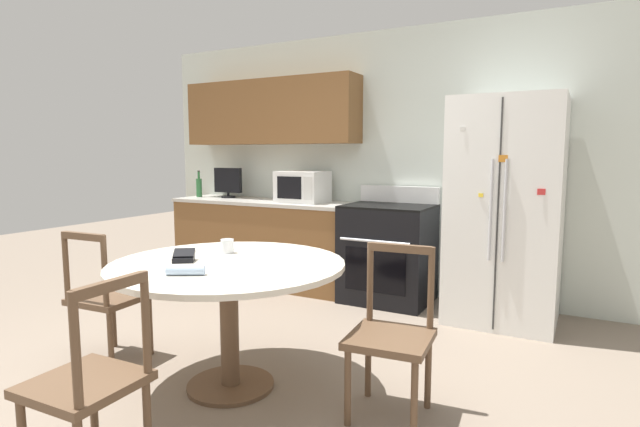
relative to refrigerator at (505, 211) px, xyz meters
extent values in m
plane|color=gray|center=(-1.29, -2.20, -0.92)|extent=(14.00, 14.00, 0.00)
cube|color=silver|center=(-1.29, 0.45, 0.38)|extent=(5.20, 0.10, 2.60)
cube|color=brown|center=(-2.47, 0.23, 0.92)|extent=(2.03, 0.34, 0.68)
cube|color=brown|center=(-2.47, 0.09, -0.49)|extent=(2.03, 0.62, 0.86)
cube|color=#B7B2A8|center=(-2.47, 0.09, -0.04)|extent=(2.05, 0.64, 0.03)
cube|color=white|center=(0.00, 0.00, 0.00)|extent=(0.86, 0.76, 1.85)
cube|color=#333333|center=(0.00, -0.38, 0.00)|extent=(0.01, 0.01, 1.78)
cylinder|color=silver|center=(-0.05, -0.40, 0.05)|extent=(0.02, 0.02, 0.78)
cylinder|color=silver|center=(0.05, -0.40, 0.05)|extent=(0.02, 0.02, 0.78)
cube|color=orange|center=(0.02, -0.38, 0.44)|extent=(0.07, 0.02, 0.05)
cube|color=yellow|center=(-0.13, -0.38, 0.16)|extent=(0.04, 0.01, 0.03)
cube|color=white|center=(-0.28, -0.38, 0.66)|extent=(0.04, 0.01, 0.03)
cube|color=red|center=(0.29, -0.38, 0.20)|extent=(0.06, 0.02, 0.04)
cube|color=black|center=(-1.04, 0.06, -0.47)|extent=(0.80, 0.64, 0.90)
cube|color=black|center=(-1.04, -0.26, -0.56)|extent=(0.58, 0.01, 0.40)
cylinder|color=silver|center=(-1.04, -0.29, -0.29)|extent=(0.66, 0.02, 0.02)
cube|color=black|center=(-1.04, 0.06, -0.01)|extent=(0.80, 0.64, 0.02)
cube|color=white|center=(-1.04, 0.35, 0.08)|extent=(0.80, 0.06, 0.16)
cube|color=white|center=(-2.00, 0.10, 0.13)|extent=(0.48, 0.38, 0.32)
cube|color=black|center=(-2.04, -0.09, 0.13)|extent=(0.28, 0.01, 0.22)
cube|color=silver|center=(-1.83, -0.09, 0.13)|extent=(0.10, 0.01, 0.23)
cylinder|color=black|center=(-3.00, 0.14, -0.01)|extent=(0.16, 0.16, 0.02)
cylinder|color=black|center=(-3.00, 0.14, 0.02)|extent=(0.03, 0.03, 0.04)
cube|color=black|center=(-3.00, 0.14, 0.17)|extent=(0.36, 0.05, 0.28)
cylinder|color=#2D6B38|center=(-3.37, 0.07, 0.08)|extent=(0.07, 0.07, 0.21)
cylinder|color=#2D6B38|center=(-3.37, 0.07, 0.23)|extent=(0.03, 0.03, 0.08)
cylinder|color=#262626|center=(-3.37, 0.07, 0.27)|extent=(0.03, 0.03, 0.01)
cylinder|color=beige|center=(-1.24, -2.06, -0.17)|extent=(1.37, 1.37, 0.03)
cylinder|color=brown|center=(-1.24, -2.06, -0.54)|extent=(0.11, 0.11, 0.71)
cylinder|color=brown|center=(-1.24, -2.06, -0.91)|extent=(0.52, 0.52, 0.03)
cube|color=brown|center=(-1.23, -3.03, -0.49)|extent=(0.43, 0.43, 0.04)
cylinder|color=brown|center=(-1.41, -2.87, -0.72)|extent=(0.04, 0.04, 0.41)
cylinder|color=brown|center=(-1.07, -2.85, -0.72)|extent=(0.04, 0.04, 0.41)
cylinder|color=brown|center=(-1.04, -3.20, -0.25)|extent=(0.04, 0.04, 0.45)
cylinder|color=brown|center=(-1.05, -2.85, -0.25)|extent=(0.04, 0.04, 0.45)
cube|color=brown|center=(-1.05, -3.03, -0.04)|extent=(0.05, 0.35, 0.04)
cube|color=brown|center=(-0.28, -1.93, -0.49)|extent=(0.46, 0.46, 0.04)
cylinder|color=brown|center=(-0.09, -2.08, -0.72)|extent=(0.04, 0.04, 0.41)
cylinder|color=brown|center=(-0.43, -2.12, -0.72)|extent=(0.04, 0.04, 0.41)
cylinder|color=brown|center=(-0.12, -1.74, -0.72)|extent=(0.04, 0.04, 0.41)
cylinder|color=brown|center=(-0.47, -1.77, -0.72)|extent=(0.04, 0.04, 0.41)
cylinder|color=brown|center=(-0.12, -1.72, -0.25)|extent=(0.04, 0.04, 0.45)
cylinder|color=brown|center=(-0.47, -1.76, -0.25)|extent=(0.04, 0.04, 0.45)
cube|color=brown|center=(-0.30, -1.74, -0.04)|extent=(0.35, 0.07, 0.04)
cube|color=brown|center=(-2.20, -2.12, -0.49)|extent=(0.45, 0.45, 0.04)
cylinder|color=brown|center=(-2.38, -1.96, -0.72)|extent=(0.04, 0.04, 0.41)
cylinder|color=brown|center=(-2.04, -1.94, -0.72)|extent=(0.04, 0.04, 0.41)
cylinder|color=brown|center=(-2.36, -2.30, -0.72)|extent=(0.04, 0.04, 0.41)
cylinder|color=brown|center=(-2.02, -2.28, -0.72)|extent=(0.04, 0.04, 0.41)
cylinder|color=brown|center=(-2.36, -2.32, -0.25)|extent=(0.04, 0.04, 0.45)
cylinder|color=brown|center=(-2.02, -2.30, -0.25)|extent=(0.04, 0.04, 0.45)
cube|color=brown|center=(-2.19, -2.31, -0.04)|extent=(0.35, 0.06, 0.04)
cylinder|color=silver|center=(-1.41, -1.85, -0.11)|extent=(0.08, 0.08, 0.09)
cylinder|color=#4C8C59|center=(-1.41, -1.85, -0.13)|extent=(0.07, 0.07, 0.05)
cylinder|color=#A3BCDB|center=(-1.23, -2.42, -0.13)|extent=(0.20, 0.14, 0.05)
cube|color=black|center=(-1.47, -2.18, -0.14)|extent=(0.15, 0.15, 0.03)
cube|color=black|center=(-1.49, -2.16, -0.12)|extent=(0.16, 0.15, 0.06)
camera|label=1|loc=(0.60, -4.32, 0.47)|focal=28.00mm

